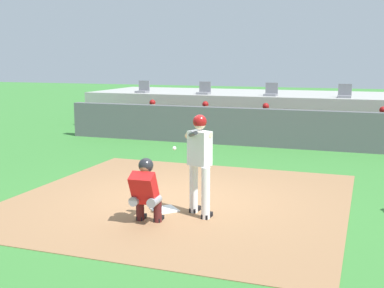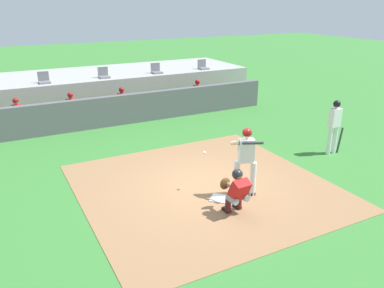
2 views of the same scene
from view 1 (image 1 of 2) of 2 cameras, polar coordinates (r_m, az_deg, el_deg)
ground_plane at (r=9.87m, az=-1.37°, el=-6.38°), size 80.00×80.00×0.00m
dirt_infield at (r=9.87m, az=-1.37°, el=-6.35°), size 6.40×6.40×0.01m
home_plate at (r=9.15m, az=-3.19°, el=-7.54°), size 0.62×0.62×0.02m
batter_at_plate at (r=8.61m, az=0.84°, el=-1.68°), size 0.59×0.87×1.80m
catcher_crouched at (r=8.35m, az=-5.31°, el=-5.09°), size 0.50×1.80×1.13m
dugout_wall at (r=15.87m, az=7.06°, el=1.92°), size 13.00×0.30×1.20m
dugout_bench at (r=16.89m, az=7.78°, el=1.10°), size 11.80×0.44×0.45m
dugout_player_0 at (r=17.90m, az=-4.71°, el=3.09°), size 0.49×0.70×1.30m
dugout_player_1 at (r=17.17m, az=1.41°, el=2.84°), size 0.49×0.70×1.30m
dugout_player_2 at (r=16.64m, az=8.36°, el=2.51°), size 0.49×0.70×1.30m
dugout_player_3 at (r=16.33m, az=21.02°, el=1.83°), size 0.49×0.70×1.30m
stands_platform at (r=20.14m, az=9.82°, el=3.80°), size 15.00×4.40×1.40m
stadium_seat_0 at (r=20.19m, az=-5.66°, el=6.28°), size 0.46×0.46×0.48m
stadium_seat_1 at (r=19.23m, az=1.41°, el=6.16°), size 0.46×0.46×0.48m
stadium_seat_2 at (r=18.58m, az=9.08°, el=5.91°), size 0.46×0.46×0.48m
stadium_seat_3 at (r=18.28m, az=17.15°, el=5.54°), size 0.46×0.46×0.48m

